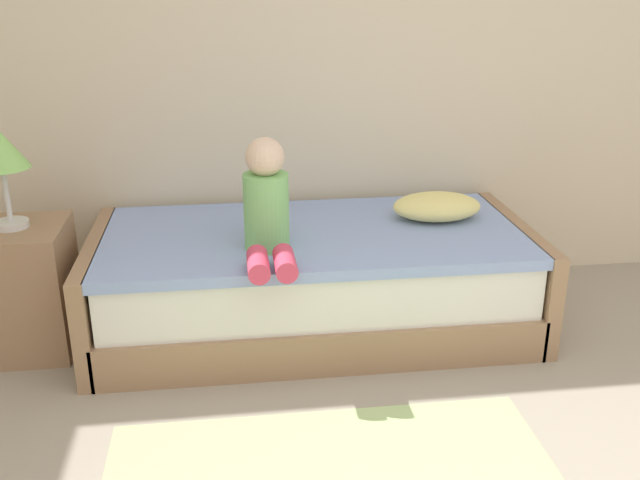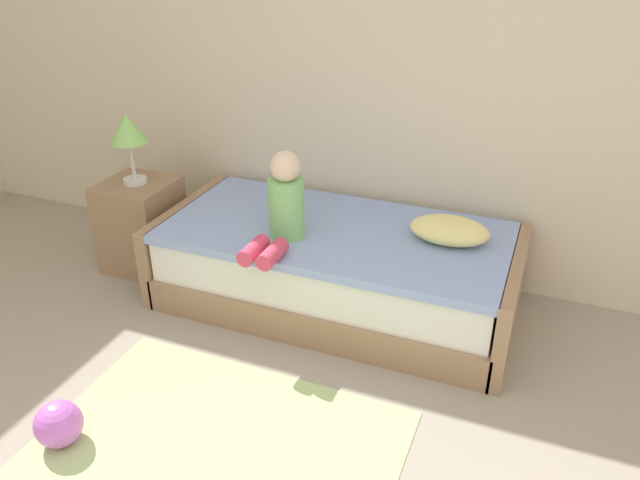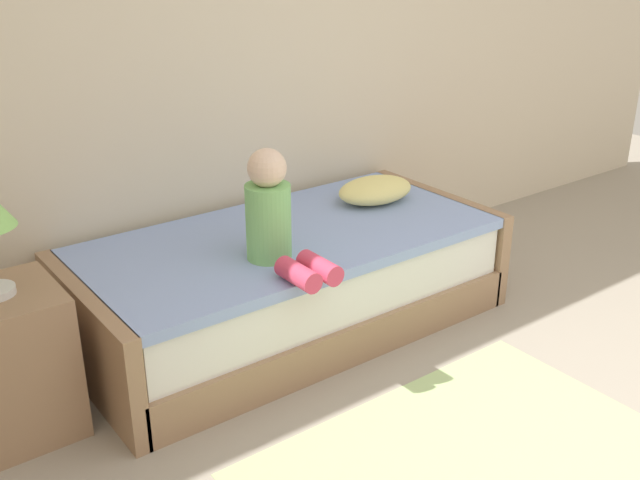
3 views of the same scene
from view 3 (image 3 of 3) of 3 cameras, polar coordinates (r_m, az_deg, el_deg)
wall_rear at (r=3.95m, az=-4.26°, el=17.06°), size 7.20×0.10×2.90m
bed at (r=3.64m, az=-2.36°, el=-3.19°), size 2.11×1.00×0.50m
nightstand at (r=3.11m, az=-23.02°, el=-8.87°), size 0.44×0.44×0.60m
child_figure at (r=3.17m, az=-3.56°, el=1.74°), size 0.20×0.51×0.50m
pillow at (r=3.95m, az=4.31°, el=3.90°), size 0.44×0.30×0.13m
area_rug at (r=2.91m, az=11.83°, el=-16.88°), size 1.60×1.10×0.01m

